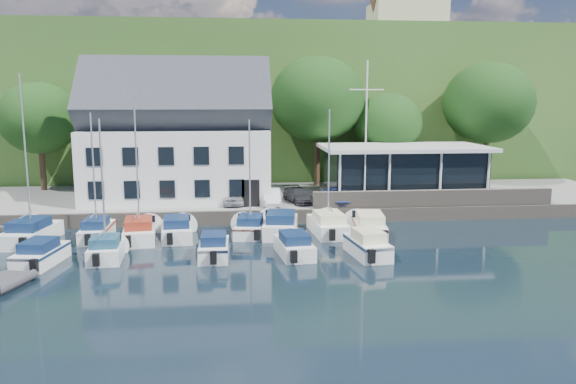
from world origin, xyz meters
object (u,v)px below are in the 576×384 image
Objects in this scene: car_silver at (231,195)px; boat_r1_6 at (329,165)px; harbor_building at (178,144)px; boat_r1_7 at (369,224)px; flagpole at (366,133)px; club_pavilion at (403,171)px; boat_r1_1 at (94,173)px; boat_r2_4 at (367,243)px; boat_r2_1 at (103,185)px; boat_r1_4 at (250,173)px; boat_r1_2 at (137,170)px; car_white at (271,197)px; boat_r1_3 at (177,227)px; boat_r2_2 at (214,245)px; boat_r2_0 at (41,252)px; car_blue at (338,195)px; boat_r2_3 at (294,244)px; boat_r1_5 at (281,223)px; car_dgrey at (299,195)px; boat_r1_0 at (26,167)px.

boat_r1_6 is (6.36, -6.03, 2.93)m from car_silver.
boat_r1_7 is (13.03, -9.47, -4.58)m from harbor_building.
flagpole reaches higher than car_silver.
club_pavilion is 11.32m from boat_r1_6.
boat_r1_6 is (10.46, -8.80, -0.77)m from harbor_building.
boat_r1_1 is 1.57× the size of boat_r2_4.
boat_r1_4 is at bearing 26.87° from boat_r2_1.
boat_r1_4 is at bearing 0.34° from boat_r1_1.
boat_r1_1 is 0.96× the size of boat_r1_2.
flagpole is 19.38m from boat_r1_1.
boat_r1_1 is 2.82m from boat_r1_2.
car_silver reaches higher than car_white.
boat_r1_3 is 5.31m from boat_r2_2.
car_silver is at bearing 55.55° from boat_r1_3.
flagpole is at bearing 36.19° from boat_r2_0.
boat_r1_1 reaches higher than club_pavilion.
boat_r2_3 is (-4.45, -10.31, -0.94)m from car_blue.
flagpole is (7.06, -0.25, 4.71)m from car_white.
boat_r2_1 is (-3.47, -4.52, 3.51)m from boat_r1_3.
boat_r1_3 is (5.07, -0.29, -3.53)m from boat_r1_1.
boat_r2_3 is (9.35, -4.39, -3.77)m from boat_r1_2.
flagpole is at bearing 86.42° from boat_r1_7.
boat_r1_7 is (12.42, -0.44, 0.05)m from boat_r1_3.
boat_r1_1 is 17.84m from boat_r1_7.
boat_r1_1 is at bearing 171.37° from boat_r1_3.
car_white is 10.40m from boat_r2_3.
boat_r2_3 is (-10.35, -13.19, -2.36)m from club_pavilion.
car_white is at bearing 41.50° from boat_r2_1.
boat_r1_7 is at bearing -36.02° from harbor_building.
boat_r1_3 is at bearing 177.37° from boat_r1_6.
boat_r1_1 is 1.04× the size of boat_r1_4.
boat_r1_5 is at bearing -143.47° from flagpole.
boat_r2_0 is (-18.28, -10.70, -0.92)m from car_blue.
car_dgrey is (2.16, 0.71, -0.05)m from car_white.
boat_r1_1 is at bearing -171.31° from boat_r1_5.
car_silver is at bearing 41.57° from boat_r1_2.
boat_r2_0 is at bearing -152.67° from flagpole.
car_silver reaches higher than boat_r1_7.
boat_r2_2 is at bearing -110.58° from car_white.
club_pavilion is at bearing 19.67° from boat_r1_1.
car_blue reaches higher than boat_r1_7.
car_white is at bearing 86.53° from boat_r2_3.
boat_r2_0 is 13.84m from boat_r2_3.
boat_r2_0 is 0.64× the size of boat_r2_1.
boat_r1_0 is (-8.31, -9.21, -0.64)m from harbor_building.
boat_r1_3 is at bearing 147.43° from boat_r2_4.
car_silver reaches higher than boat_r2_2.
harbor_building is 12.42m from boat_r1_0.
club_pavilion is at bearing 45.12° from boat_r2_3.
boat_r1_0 reaches higher than boat_r1_7.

